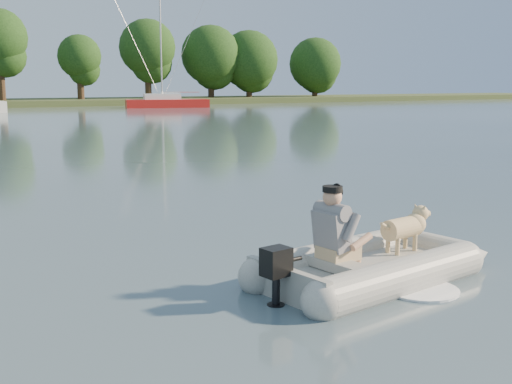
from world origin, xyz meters
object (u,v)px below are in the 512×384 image
man (333,227)px  sailboat (166,103)px  dinghy (373,234)px  dog (402,232)px

man → sailboat: bearing=61.3°
dinghy → sailboat: size_ratio=0.42×
man → dog: bearing=0.0°
dinghy → man: 0.68m
dinghy → dog: (0.59, 0.16, -0.07)m
dinghy → dog: dinghy is taller
dinghy → man: man is taller
dinghy → dog: size_ratio=5.08×
dog → sailboat: bearing=62.5°
dog → man: bearing=-180.0°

